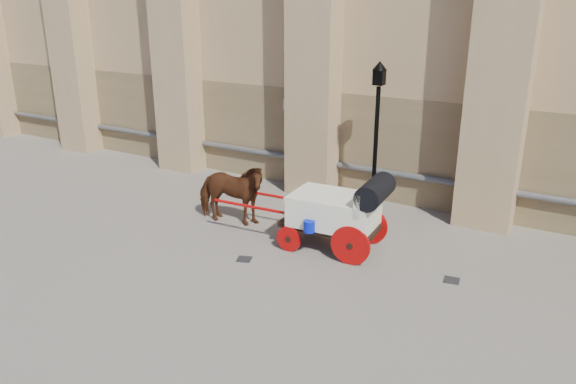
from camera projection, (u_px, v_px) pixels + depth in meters
The scene contains 6 objects.
ground at pixel (279, 242), 13.53m from camera, with size 90.00×90.00×0.00m, color #6B6359.
horse at pixel (230, 193), 14.36m from camera, with size 0.90×1.98×1.67m, color #562C15.
carriage at pixel (340, 209), 12.84m from camera, with size 4.28×1.58×1.85m.
street_lamp at pixel (376, 135), 14.67m from camera, with size 0.38×0.38×4.07m.
drain_grate_near at pixel (244, 259), 12.65m from camera, with size 0.32×0.32×0.01m, color black.
drain_grate_far at pixel (452, 280), 11.72m from camera, with size 0.32×0.32×0.01m, color black.
Camera 1 is at (6.41, -10.56, 5.66)m, focal length 35.00 mm.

